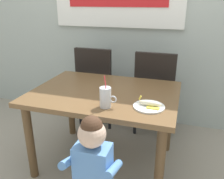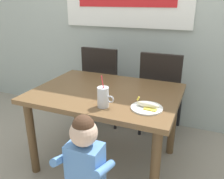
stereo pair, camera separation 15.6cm
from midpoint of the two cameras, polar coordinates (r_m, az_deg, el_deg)
The scene contains 9 objects.
ground_plane at distance 2.38m, azimuth 0.65°, elevation -16.88°, with size 24.00×24.00×0.00m, color #9E9384.
back_wall at distance 2.87m, azimuth 9.03°, elevation 20.51°, with size 6.40×0.17×2.90m.
dining_table at distance 2.06m, azimuth 0.72°, elevation -3.10°, with size 1.23×0.91×0.72m.
dining_chair_left at distance 2.82m, azimuth -0.41°, elevation 1.93°, with size 0.44×0.44×0.96m.
dining_chair_right at distance 2.63m, azimuth 13.42°, elevation -0.11°, with size 0.44×0.44×0.96m.
toddler_standing at distance 1.53m, azimuth -3.54°, elevation -16.84°, with size 0.33×0.24×0.84m.
milk_cup at distance 1.70m, azimuth 0.47°, elevation -2.16°, with size 0.13×0.08×0.25m.
snack_plate at distance 1.73m, azimuth 10.95°, elevation -4.44°, with size 0.23×0.23×0.01m, color white.
peeled_banana at distance 1.72m, azimuth 11.30°, elevation -3.72°, with size 0.17×0.11×0.07m.
Camera 2 is at (0.77, -1.72, 1.46)m, focal length 37.86 mm.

